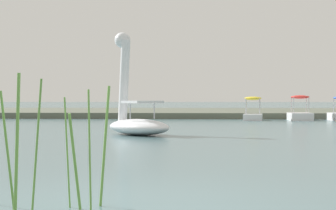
% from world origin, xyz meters
% --- Properties ---
extents(ground_plane, '(587.05, 587.05, 0.00)m').
position_xyz_m(ground_plane, '(0.00, 0.00, 0.00)').
color(ground_plane, slate).
extents(shore_bank_far, '(139.81, 22.79, 0.37)m').
position_xyz_m(shore_bank_far, '(0.00, 41.42, 0.18)').
color(shore_bank_far, '#5B6051').
rests_on(shore_bank_far, ground_plane).
extents(swan_boat, '(3.00, 3.18, 3.55)m').
position_xyz_m(swan_boat, '(-1.70, 13.46, 0.65)').
color(swan_boat, white).
rests_on(swan_boat, ground_plane).
extents(pedal_boat_yellow, '(1.22, 1.93, 1.36)m').
position_xyz_m(pedal_boat_yellow, '(3.10, 28.06, 0.44)').
color(pedal_boat_yellow, white).
rests_on(pedal_boat_yellow, ground_plane).
extents(pedal_boat_red, '(1.27, 2.14, 1.44)m').
position_xyz_m(pedal_boat_red, '(5.78, 28.22, 0.41)').
color(pedal_boat_red, white).
rests_on(pedal_boat_red, ground_plane).
extents(reed_clump_foreground, '(1.95, 1.08, 1.47)m').
position_xyz_m(reed_clump_foreground, '(-1.03, -0.54, 0.65)').
color(reed_clump_foreground, '#669942').
rests_on(reed_clump_foreground, ground_plane).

